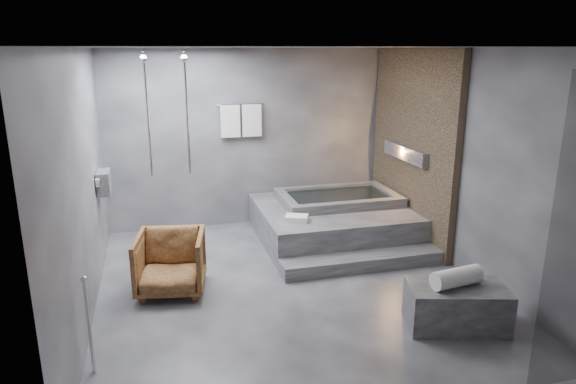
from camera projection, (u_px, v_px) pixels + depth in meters
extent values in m
plane|color=#323235|center=(291.00, 286.00, 6.24)|extent=(5.00, 5.00, 0.00)
cube|color=#535356|center=(291.00, 47.00, 5.48)|extent=(4.50, 5.00, 0.04)
cube|color=#3D3D43|center=(250.00, 139.00, 8.19)|extent=(4.50, 0.04, 2.80)
cube|color=#3D3D43|center=(387.00, 257.00, 3.53)|extent=(4.50, 0.04, 2.80)
cube|color=#3D3D43|center=(81.00, 188.00, 5.30)|extent=(0.04, 5.00, 2.80)
cube|color=#3D3D43|center=(464.00, 163.00, 6.42)|extent=(0.04, 5.00, 2.80)
cube|color=#8E7453|center=(412.00, 146.00, 7.57)|extent=(0.10, 2.40, 2.78)
cube|color=#FF9938|center=(406.00, 153.00, 7.57)|extent=(0.14, 1.20, 0.20)
cube|color=gray|center=(104.00, 182.00, 6.71)|extent=(0.16, 0.42, 0.30)
imported|color=beige|center=(104.00, 187.00, 6.63)|extent=(0.08, 0.08, 0.21)
imported|color=beige|center=(106.00, 186.00, 6.82)|extent=(0.07, 0.07, 0.15)
cylinder|color=silver|center=(187.00, 112.00, 7.38)|extent=(0.04, 0.04, 1.80)
cylinder|color=silver|center=(147.00, 114.00, 7.25)|extent=(0.04, 0.04, 1.80)
cylinder|color=silver|center=(240.00, 104.00, 7.94)|extent=(0.75, 0.02, 0.02)
cube|color=white|center=(230.00, 121.00, 7.95)|extent=(0.30, 0.06, 0.50)
cube|color=white|center=(252.00, 120.00, 8.03)|extent=(0.30, 0.06, 0.50)
cylinder|color=silver|center=(89.00, 327.00, 4.47)|extent=(0.04, 0.04, 0.90)
cube|color=#38373A|center=(332.00, 222.00, 7.78)|extent=(2.20, 2.00, 0.50)
cube|color=#38373A|center=(363.00, 262.00, 6.73)|extent=(2.20, 0.36, 0.18)
cube|color=#323234|center=(457.00, 306.00, 5.29)|extent=(1.11, 0.80, 0.45)
imported|color=#432510|center=(171.00, 263.00, 6.02)|extent=(0.89, 0.91, 0.72)
cylinder|color=white|center=(457.00, 277.00, 5.21)|extent=(0.56, 0.27, 0.20)
cube|color=white|center=(297.00, 218.00, 7.03)|extent=(0.37, 0.32, 0.08)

